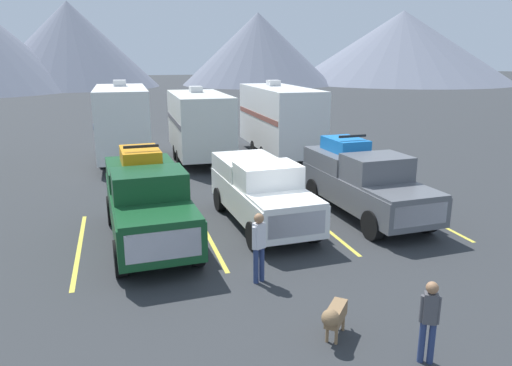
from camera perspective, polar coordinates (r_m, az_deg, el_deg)
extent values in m
plane|color=#2D3033|center=(14.69, 1.35, -5.72)|extent=(240.00, 240.00, 0.00)
cube|color=#144723|center=(13.86, -12.58, -3.20)|extent=(2.31, 5.83, 0.99)
cube|color=#144723|center=(11.75, -11.54, -3.70)|extent=(2.03, 1.70, 0.08)
cube|color=#144723|center=(13.12, -12.53, -0.21)|extent=(1.98, 1.58, 0.77)
cube|color=slate|center=(12.54, -12.22, -0.71)|extent=(1.80, 0.31, 0.57)
cube|color=#144723|center=(15.15, -13.44, 1.30)|extent=(2.12, 2.73, 0.54)
cube|color=silver|center=(11.19, -10.87, -7.27)|extent=(1.73, 0.14, 0.70)
cylinder|color=black|center=(12.35, -7.03, -7.67)|extent=(0.32, 0.93, 0.91)
cylinder|color=black|center=(12.15, -15.78, -8.55)|extent=(0.32, 0.93, 0.91)
cylinder|color=black|center=(15.97, -9.97, -2.51)|extent=(0.32, 0.93, 0.91)
cylinder|color=black|center=(15.81, -16.68, -3.10)|extent=(0.32, 0.93, 0.91)
cube|color=orange|center=(15.04, -13.55, 3.14)|extent=(1.20, 1.74, 0.45)
cylinder|color=black|center=(14.52, -11.52, 2.82)|extent=(0.20, 0.45, 0.44)
cylinder|color=black|center=(14.44, -15.12, 2.54)|extent=(0.20, 0.45, 0.44)
cylinder|color=black|center=(15.65, -12.10, 3.66)|extent=(0.20, 0.45, 0.44)
cylinder|color=black|center=(15.58, -15.44, 3.39)|extent=(0.20, 0.45, 0.44)
cube|color=black|center=(14.51, -13.45, 4.23)|extent=(1.02, 0.13, 0.08)
cube|color=white|center=(14.99, 0.75, -1.83)|extent=(2.18, 5.47, 0.92)
cube|color=white|center=(13.11, 3.61, -2.05)|extent=(1.91, 1.60, 0.08)
cube|color=white|center=(14.33, 1.41, 0.81)|extent=(1.87, 1.49, 0.74)
cube|color=slate|center=(13.81, 2.22, 0.43)|extent=(1.69, 0.29, 0.55)
cube|color=white|center=(16.13, -0.98, 2.09)|extent=(2.00, 2.57, 0.56)
cube|color=silver|center=(12.62, 4.83, -4.92)|extent=(1.63, 0.14, 0.64)
cylinder|color=black|center=(13.85, 6.76, -5.36)|extent=(0.32, 0.81, 0.80)
cylinder|color=black|center=(13.22, -0.19, -6.26)|extent=(0.32, 0.81, 0.80)
cylinder|color=black|center=(17.05, 1.46, -1.35)|extent=(0.32, 0.81, 0.80)
cylinder|color=black|center=(16.55, -4.27, -1.90)|extent=(0.32, 0.81, 0.80)
cube|color=#595B60|center=(16.19, 12.92, -0.86)|extent=(2.30, 5.73, 0.88)
cube|color=#595B60|center=(14.45, 17.22, -1.08)|extent=(2.02, 1.67, 0.08)
cube|color=#595B60|center=(15.57, 14.07, 1.69)|extent=(1.98, 1.56, 0.83)
cube|color=slate|center=(15.09, 15.28, 1.35)|extent=(1.79, 0.32, 0.61)
cube|color=#595B60|center=(17.29, 10.43, 2.78)|extent=(2.11, 2.69, 0.59)
cube|color=silver|center=(14.00, 18.89, -3.61)|extent=(1.73, 0.14, 0.62)
cylinder|color=black|center=(15.35, 19.54, -3.96)|extent=(0.32, 0.89, 0.87)
cylinder|color=black|center=(14.30, 13.63, -4.88)|extent=(0.32, 0.89, 0.87)
cylinder|color=black|center=(18.35, 12.20, -0.39)|extent=(0.32, 0.89, 0.87)
cylinder|color=black|center=(17.48, 6.95, -0.92)|extent=(0.32, 0.89, 0.87)
cube|color=blue|center=(17.19, 10.51, 4.48)|extent=(1.20, 1.71, 0.45)
cylinder|color=black|center=(16.94, 12.80, 4.19)|extent=(0.20, 0.45, 0.44)
cylinder|color=black|center=(16.48, 10.09, 4.04)|extent=(0.20, 0.45, 0.44)
cylinder|color=black|center=(17.90, 10.90, 4.86)|extent=(0.20, 0.45, 0.44)
cylinder|color=black|center=(17.47, 8.28, 4.73)|extent=(0.20, 0.45, 0.44)
cube|color=black|center=(16.73, 11.35, 5.46)|extent=(1.02, 0.13, 0.08)
cube|color=gold|center=(14.37, -20.18, -7.16)|extent=(0.12, 5.50, 0.01)
cube|color=gold|center=(14.50, -5.79, -6.06)|extent=(0.12, 5.50, 0.01)
cube|color=gold|center=(15.50, 7.48, -4.72)|extent=(0.12, 5.50, 0.01)
cube|color=gold|center=(17.21, 18.58, -3.39)|extent=(0.12, 5.50, 0.01)
cube|color=white|center=(24.39, -15.55, 7.15)|extent=(2.42, 6.25, 3.15)
cube|color=#4C6B99|center=(24.40, -18.38, 7.31)|extent=(0.09, 5.98, 0.24)
cube|color=silver|center=(25.17, -15.84, 11.31)|extent=(0.61, 0.71, 0.30)
cube|color=#333333|center=(21.05, -15.14, 1.05)|extent=(0.13, 1.20, 0.12)
cylinder|color=black|center=(23.96, -12.66, 3.00)|extent=(0.23, 0.76, 0.76)
cylinder|color=black|center=(23.96, -17.83, 2.65)|extent=(0.23, 0.76, 0.76)
cylinder|color=black|center=(25.42, -12.85, 3.67)|extent=(0.23, 0.76, 0.76)
cylinder|color=black|center=(25.43, -17.73, 3.33)|extent=(0.23, 0.76, 0.76)
cube|color=silver|center=(24.10, -6.70, 7.11)|extent=(2.58, 6.03, 2.83)
cube|color=#595960|center=(23.92, -9.72, 7.28)|extent=(0.09, 5.76, 0.24)
cube|color=silver|center=(24.83, -7.14, 10.95)|extent=(0.61, 0.71, 0.30)
cube|color=#333333|center=(20.90, -5.02, 1.42)|extent=(0.13, 1.20, 0.12)
cylinder|color=black|center=(23.86, -3.57, 3.29)|extent=(0.23, 0.76, 0.76)
cylinder|color=black|center=(23.51, -9.09, 2.96)|extent=(0.23, 0.76, 0.76)
cylinder|color=black|center=(25.25, -4.26, 3.92)|extent=(0.23, 0.76, 0.76)
cylinder|color=black|center=(24.91, -9.47, 3.61)|extent=(0.23, 0.76, 0.76)
cube|color=white|center=(25.05, 2.79, 7.76)|extent=(2.51, 7.33, 3.06)
cube|color=brown|center=(24.68, 0.07, 8.03)|extent=(0.10, 7.01, 0.24)
cube|color=silver|center=(25.94, 2.07, 11.74)|extent=(0.61, 0.71, 0.30)
cube|color=#333333|center=(21.42, 6.28, 1.72)|extent=(0.13, 1.20, 0.12)
cylinder|color=black|center=(24.88, 5.82, 3.72)|extent=(0.23, 0.76, 0.76)
cylinder|color=black|center=(24.17, 0.87, 3.47)|extent=(0.23, 0.76, 0.76)
cylinder|color=black|center=(26.49, 4.45, 4.44)|extent=(0.23, 0.76, 0.76)
cylinder|color=black|center=(25.83, -0.22, 4.21)|extent=(0.23, 0.76, 0.76)
cylinder|color=navy|center=(9.23, 20.05, -17.38)|extent=(0.11, 0.11, 0.77)
cylinder|color=navy|center=(9.21, 19.03, -17.35)|extent=(0.11, 0.11, 0.77)
cube|color=#4C4C51|center=(8.89, 19.92, -13.75)|extent=(0.28, 0.27, 0.55)
sphere|color=#9E704C|center=(8.72, 20.14, -11.56)|extent=(0.21, 0.21, 0.21)
cylinder|color=#4C4C51|center=(8.92, 20.72, -13.93)|extent=(0.09, 0.09, 0.49)
cylinder|color=#4C4C51|center=(8.89, 19.09, -13.88)|extent=(0.09, 0.09, 0.49)
cylinder|color=navy|center=(11.46, 0.69, -9.56)|extent=(0.13, 0.13, 0.86)
cylinder|color=navy|center=(11.36, -0.01, -9.78)|extent=(0.13, 0.13, 0.86)
cube|color=silver|center=(11.13, 0.35, -6.24)|extent=(0.31, 0.28, 0.61)
sphere|color=#9E704C|center=(10.98, 0.35, -4.20)|extent=(0.23, 0.23, 0.23)
cylinder|color=silver|center=(11.22, 0.90, -6.23)|extent=(0.10, 0.10, 0.55)
cylinder|color=silver|center=(11.06, -0.21, -6.55)|extent=(0.10, 0.10, 0.55)
cube|color=olive|center=(9.50, 9.45, -15.01)|extent=(0.67, 0.72, 0.30)
sphere|color=olive|center=(9.11, 8.80, -15.53)|extent=(0.33, 0.33, 0.33)
cylinder|color=olive|center=(9.81, 10.09, -13.61)|extent=(0.13, 0.15, 0.20)
cylinder|color=olive|center=(9.43, 9.48, -17.45)|extent=(0.06, 0.06, 0.32)
cylinder|color=olive|center=(9.47, 8.41, -17.27)|extent=(0.06, 0.06, 0.32)
cylinder|color=olive|center=(9.85, 10.28, -15.96)|extent=(0.06, 0.06, 0.32)
cylinder|color=olive|center=(9.89, 9.27, -15.79)|extent=(0.06, 0.06, 0.32)
cone|color=slate|center=(87.56, -21.12, 15.04)|extent=(28.06, 28.06, 13.64)
cone|color=slate|center=(88.78, 0.23, 15.58)|extent=(26.92, 26.92, 12.40)
cone|color=slate|center=(100.24, 16.84, 15.16)|extent=(41.76, 41.76, 13.34)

